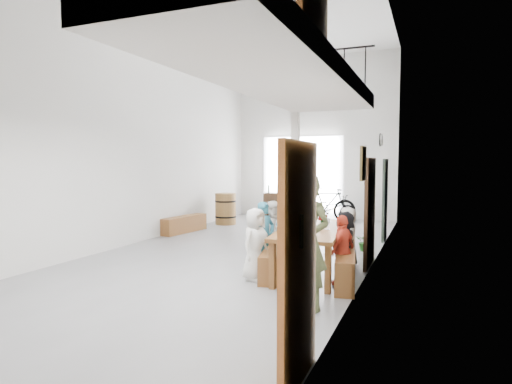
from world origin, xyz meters
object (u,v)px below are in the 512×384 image
at_px(host_standing, 307,242).
at_px(bicycle_near, 332,208).
at_px(bench_inner, 276,258).
at_px(tasting_table, 311,233).
at_px(side_bench, 184,224).
at_px(oak_barrel, 226,209).
at_px(serving_counter, 287,206).

distance_m(host_standing, bicycle_near, 8.76).
height_order(bench_inner, bicycle_near, bicycle_near).
distance_m(tasting_table, side_bench, 5.26).
height_order(tasting_table, oak_barrel, oak_barrel).
distance_m(side_bench, serving_counter, 4.35).
bearing_deg(serving_counter, oak_barrel, -125.47).
height_order(serving_counter, bicycle_near, serving_counter).
xyz_separation_m(side_bench, bicycle_near, (3.24, 3.94, 0.20)).
height_order(host_standing, bicycle_near, host_standing).
bearing_deg(serving_counter, side_bench, -117.70).
bearing_deg(oak_barrel, host_standing, -55.92).
relative_size(tasting_table, side_bench, 1.59).
bearing_deg(tasting_table, bench_inner, -178.30).
distance_m(serving_counter, bicycle_near, 1.58).
distance_m(bench_inner, host_standing, 2.06).
height_order(bench_inner, host_standing, host_standing).
xyz_separation_m(oak_barrel, serving_counter, (1.29, 2.21, -0.06)).
bearing_deg(tasting_table, host_standing, -82.83).
distance_m(oak_barrel, serving_counter, 2.56).
bearing_deg(host_standing, side_bench, 154.15).
height_order(tasting_table, serving_counter, serving_counter).
xyz_separation_m(oak_barrel, host_standing, (4.39, -6.49, 0.41)).
distance_m(tasting_table, serving_counter, 7.45).
height_order(bench_inner, serving_counter, serving_counter).
height_order(tasting_table, bench_inner, tasting_table).
relative_size(tasting_table, serving_counter, 1.58).
height_order(tasting_table, side_bench, tasting_table).
height_order(side_bench, bicycle_near, bicycle_near).
bearing_deg(tasting_table, serving_counter, 104.85).
height_order(tasting_table, bicycle_near, bicycle_near).
distance_m(bench_inner, oak_barrel, 5.89).
bearing_deg(bench_inner, tasting_table, -4.24).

